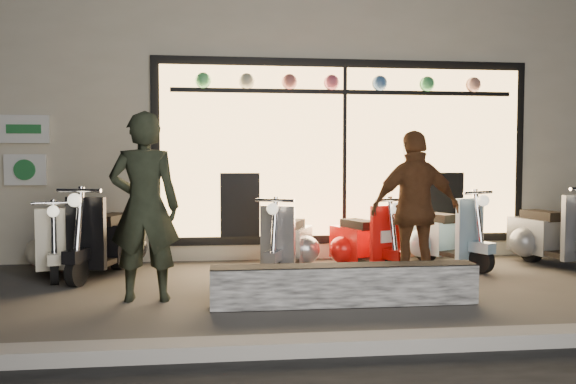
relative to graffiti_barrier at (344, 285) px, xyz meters
name	(u,v)px	position (x,y,z in m)	size (l,w,h in m)	color
ground	(309,291)	(-0.25, 0.65, -0.20)	(40.00, 40.00, 0.00)	#383533
kerb	(350,344)	(-0.25, -1.35, -0.14)	(40.00, 0.25, 0.12)	slate
shop_building	(271,126)	(-0.25, 5.63, 1.90)	(10.20, 6.23, 4.20)	beige
graffiti_barrier	(344,285)	(0.00, 0.00, 0.00)	(2.62, 0.28, 0.40)	black
scooter_silver	(289,243)	(-0.35, 1.71, 0.18)	(0.75, 1.29, 0.94)	black
scooter_red	(361,242)	(0.58, 1.66, 0.18)	(0.74, 1.29, 0.93)	black
scooter_black	(110,240)	(-2.61, 1.87, 0.22)	(0.75, 1.48, 1.06)	black
scooter_cream	(55,245)	(-3.28, 1.91, 0.17)	(0.63, 1.28, 0.91)	black
scooter_blue	(439,235)	(1.76, 2.01, 0.20)	(0.82, 1.36, 1.00)	black
scooter_grey	(545,234)	(3.17, 1.79, 0.22)	(0.66, 1.48, 1.05)	black
man	(144,207)	(-1.97, 0.41, 0.75)	(0.70, 0.46, 1.91)	black
woman	(416,209)	(0.95, 0.69, 0.68)	(1.03, 0.43, 1.76)	brown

